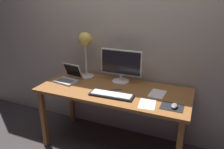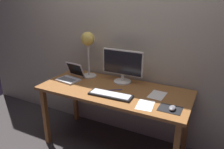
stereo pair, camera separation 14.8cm
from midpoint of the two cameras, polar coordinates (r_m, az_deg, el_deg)
The scene contains 12 objects.
ground_plane at distance 2.71m, azimuth -1.23°, elevation -18.23°, with size 4.80×4.80×0.00m, color #383333.
back_wall at distance 2.52m, azimuth 2.32°, elevation 11.44°, with size 4.80×0.06×2.60m, color #B2A893.
desk at distance 2.35m, azimuth -1.35°, elevation -5.56°, with size 1.60×0.70×0.74m.
monitor at distance 2.43m, azimuth 0.72°, elevation 2.53°, with size 0.47×0.20×0.38m.
keyboard_main at distance 2.16m, azimuth -2.12°, elevation -5.38°, with size 0.45×0.16×0.03m.
laptop at distance 2.59m, azimuth -12.75°, elevation -0.38°, with size 0.28×0.28×0.19m.
desk_lamp at distance 2.56m, azimuth -8.71°, elevation 7.87°, with size 0.18×0.18×0.54m.
mousepad at distance 2.02m, azimuth 13.39°, elevation -8.26°, with size 0.20×0.16×0.00m, color black.
mouse at distance 2.00m, azimuth 13.97°, elevation -7.99°, with size 0.06×0.10×0.03m, color slate.
paper_sheet_near_mouse at distance 2.24m, azimuth 9.93°, elevation -4.98°, with size 0.15×0.21×0.00m, color white.
paper_sheet_by_keyboard at distance 2.03m, azimuth 7.14°, elevation -7.68°, with size 0.15×0.21×0.00m, color white.
pen at distance 2.29m, azimuth -0.92°, elevation -4.04°, with size 0.01×0.01×0.14m, color #2633A5.
Camera 1 is at (0.81, -1.96, 1.69)m, focal length 34.95 mm.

